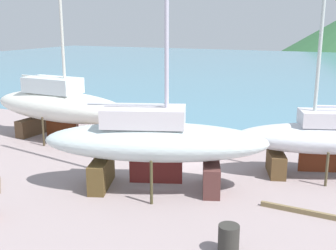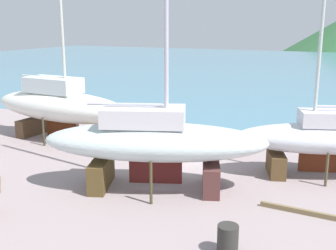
{
  "view_description": "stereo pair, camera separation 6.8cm",
  "coord_description": "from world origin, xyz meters",
  "views": [
    {
      "loc": [
        7.99,
        -19.06,
        7.07
      ],
      "look_at": [
        -0.44,
        -0.44,
        2.08
      ],
      "focal_mm": 44.99,
      "sensor_mm": 36.0,
      "label": 1
    },
    {
      "loc": [
        8.05,
        -19.03,
        7.07
      ],
      "look_at": [
        -0.44,
        -0.44,
        2.08
      ],
      "focal_mm": 44.99,
      "sensor_mm": 36.0,
      "label": 2
    }
  ],
  "objects": [
    {
      "name": "sailboat_far_slipway",
      "position": [
        -8.45,
        1.15,
        2.15
      ],
      "size": [
        10.0,
        3.37,
        13.91
      ],
      "rotation": [
        0.0,
        0.0,
        -0.06
      ],
      "color": "#513C1D",
      "rests_on": "ground"
    },
    {
      "name": "sailboat_large_starboard",
      "position": [
        6.74,
        1.06,
        1.84
      ],
      "size": [
        8.3,
        4.85,
        12.33
      ],
      "rotation": [
        0.0,
        0.0,
        3.47
      ],
      "color": "brown",
      "rests_on": "ground"
    },
    {
      "name": "barrel_tipped_center",
      "position": [
        2.13,
        2.45,
        0.33
      ],
      "size": [
        1.0,
        1.02,
        0.66
      ],
      "primitive_type": "cylinder",
      "rotation": [
        1.57,
        0.0,
        5.59
      ],
      "color": "brown",
      "rests_on": "ground"
    },
    {
      "name": "barrel_rust_near",
      "position": [
        4.79,
        -7.38,
        0.47
      ],
      "size": [
        0.68,
        0.68,
        0.93
      ],
      "primitive_type": "cylinder",
      "rotation": [
        0.0,
        0.0,
        1.56
      ],
      "color": "#312F2B",
      "rests_on": "ground"
    },
    {
      "name": "sailboat_mid_port",
      "position": [
        0.33,
        -3.54,
        2.16
      ],
      "size": [
        10.08,
        6.14,
        16.38
      ],
      "rotation": [
        0.0,
        0.0,
        0.35
      ],
      "color": "#542F2C",
      "rests_on": "ground"
    },
    {
      "name": "ground_plane",
      "position": [
        0.0,
        -3.37,
        0.0
      ],
      "size": [
        40.74,
        40.74,
        0.0
      ],
      "primitive_type": "plane",
      "color": "gray"
    },
    {
      "name": "sea_water",
      "position": [
        0.0,
        49.2,
        0.0
      ],
      "size": [
        149.53,
        84.77,
        0.01
      ],
      "primitive_type": "cube",
      "color": "teal",
      "rests_on": "ground"
    },
    {
      "name": "timber_long_fore",
      "position": [
        6.53,
        -3.52,
        0.1
      ],
      "size": [
        3.12,
        0.33,
        0.19
      ],
      "primitive_type": "cube",
      "rotation": [
        0.0,
        0.0,
        3.08
      ],
      "color": "olive",
      "rests_on": "ground"
    }
  ]
}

